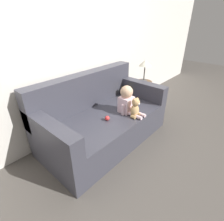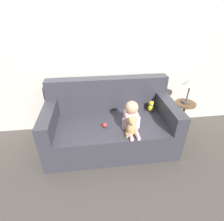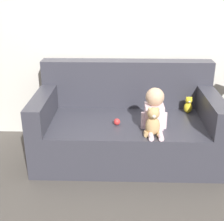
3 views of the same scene
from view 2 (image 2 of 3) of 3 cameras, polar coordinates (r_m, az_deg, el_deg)
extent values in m
plane|color=#4C4742|center=(2.74, -0.40, -10.62)|extent=(12.00, 12.00, 0.00)
cube|color=silver|center=(2.64, -2.01, 19.71)|extent=(8.00, 0.05, 2.60)
cube|color=#383842|center=(2.60, -0.41, -7.20)|extent=(1.80, 0.93, 0.42)
cube|color=#383842|center=(2.68, -1.41, 5.59)|extent=(1.80, 0.18, 0.50)
cube|color=#383842|center=(2.46, -19.70, -2.06)|extent=(0.16, 0.93, 0.26)
cube|color=#383842|center=(2.62, 17.65, 0.37)|extent=(0.16, 0.93, 0.26)
cube|color=silver|center=(2.31, 6.19, -3.06)|extent=(0.17, 0.17, 0.22)
sphere|color=tan|center=(2.21, 6.46, 0.98)|extent=(0.17, 0.17, 0.17)
cylinder|color=silver|center=(2.21, 6.02, -7.77)|extent=(0.05, 0.21, 0.05)
cylinder|color=silver|center=(2.23, 8.19, -7.56)|extent=(0.05, 0.21, 0.05)
cylinder|color=silver|center=(2.29, 3.85, -4.29)|extent=(0.04, 0.04, 0.16)
cylinder|color=silver|center=(2.34, 8.66, -3.90)|extent=(0.04, 0.04, 0.16)
ellipsoid|color=tan|center=(2.19, 6.45, -6.02)|extent=(0.13, 0.11, 0.17)
sphere|color=tan|center=(2.12, 6.69, -3.45)|extent=(0.11, 0.11, 0.11)
sphere|color=tan|center=(2.09, 5.83, -2.63)|extent=(0.03, 0.03, 0.03)
sphere|color=tan|center=(2.10, 7.67, -2.49)|extent=(0.03, 0.03, 0.03)
sphere|color=beige|center=(2.09, 6.93, -4.29)|extent=(0.04, 0.04, 0.04)
cylinder|color=tan|center=(2.21, 5.02, -7.87)|extent=(0.04, 0.07, 0.04)
cylinder|color=tan|center=(2.23, 7.91, -7.60)|extent=(0.04, 0.07, 0.04)
ellipsoid|color=yellow|center=(2.73, 12.51, 0.80)|extent=(0.09, 0.07, 0.12)
sphere|color=yellow|center=(2.69, 12.74, 2.28)|extent=(0.07, 0.07, 0.07)
sphere|color=yellow|center=(2.67, 12.34, 2.75)|extent=(0.02, 0.02, 0.02)
sphere|color=yellow|center=(2.69, 13.27, 2.80)|extent=(0.02, 0.02, 0.02)
sphere|color=beige|center=(2.67, 12.92, 1.88)|extent=(0.02, 0.02, 0.02)
sphere|color=red|center=(2.34, -2.37, -4.78)|extent=(0.06, 0.06, 0.06)
cylinder|color=brown|center=(2.87, 22.88, 2.10)|extent=(0.30, 0.30, 0.02)
cylinder|color=brown|center=(3.00, 21.81, -2.56)|extent=(0.04, 0.04, 0.53)
cylinder|color=#4C4742|center=(2.86, 22.99, 2.58)|extent=(0.12, 0.12, 0.03)
cylinder|color=#4C4742|center=(2.80, 23.58, 5.12)|extent=(0.02, 0.02, 0.25)
cone|color=beige|center=(2.73, 24.38, 8.52)|extent=(0.22, 0.22, 0.11)
camera|label=1|loc=(1.40, -70.82, 1.07)|focal=28.00mm
camera|label=3|loc=(0.84, 155.61, -38.26)|focal=50.00mm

